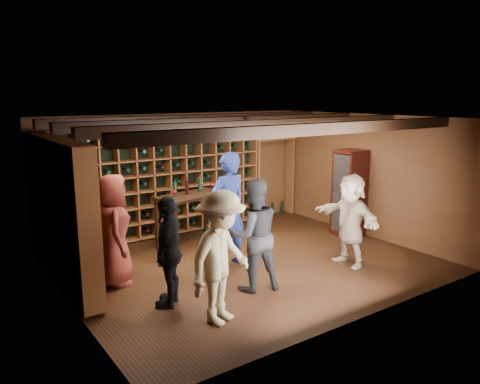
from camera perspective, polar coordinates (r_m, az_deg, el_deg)
ground at (r=8.23m, az=0.99°, el=-8.68°), size 6.00×6.00×0.00m
room_shell at (r=7.76m, az=0.83°, el=8.41°), size 6.00×6.00×6.00m
wine_rack_back at (r=9.62m, az=-9.70°, el=1.28°), size 4.65×0.30×2.20m
wine_rack_left at (r=7.48m, az=-20.83°, el=-2.37°), size 0.30×2.65×2.20m
crate_shelf at (r=11.09m, az=4.13°, el=5.00°), size 1.20×0.32×2.07m
display_cabinet at (r=9.89m, az=13.18°, el=-0.31°), size 0.55×0.50×1.75m
man_blue_shirt at (r=7.89m, az=-1.47°, el=-2.15°), size 0.76×0.54×1.95m
man_grey_suit at (r=6.94m, az=1.66°, el=-5.27°), size 0.96×0.83×1.69m
guest_red_floral at (r=7.37m, az=-15.18°, el=-4.52°), size 0.73×0.95×1.72m
guest_woman_black at (r=6.53m, az=-8.65°, el=-7.14°), size 0.89×0.93×1.55m
guest_khaki at (r=5.95m, az=-2.36°, el=-7.99°), size 1.28×1.03×1.73m
guest_beige at (r=8.18m, az=13.30°, el=-3.29°), size 0.58×1.50×1.59m
tasting_table at (r=9.00m, az=-5.97°, el=-1.12°), size 1.44×0.92×1.29m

